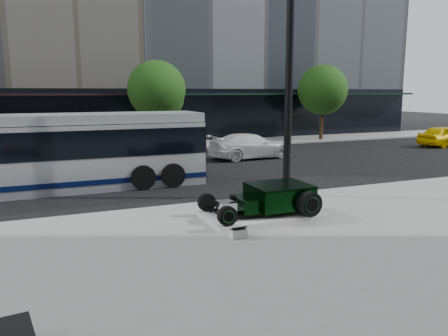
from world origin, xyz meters
name	(u,v)px	position (x,y,z in m)	size (l,w,h in m)	color
ground	(215,190)	(0.00, 0.00, 0.00)	(120.00, 120.00, 0.00)	black
sidewalk_near	(441,312)	(0.00, -10.50, 0.06)	(70.00, 17.00, 0.12)	gray
sidewalk_far	(140,147)	(0.00, 14.00, 0.06)	(70.00, 4.00, 0.12)	gray
street_trees	(158,92)	(1.15, 13.07, 3.77)	(29.80, 3.80, 5.70)	black
display_plinth	(262,215)	(-0.28, -4.48, 0.20)	(3.40, 1.80, 0.15)	silver
hot_rod	(273,197)	(0.05, -4.48, 0.70)	(3.22, 2.00, 0.81)	black
info_plaque	(238,232)	(-1.67, -5.79, 0.24)	(0.41, 0.31, 0.31)	silver
lamppost	(289,81)	(1.84, -2.25, 4.13)	(0.48, 0.48, 8.68)	black
transit_bus	(47,152)	(-5.97, 2.39, 1.49)	(12.12, 2.88, 2.92)	silver
white_sedan	(251,146)	(4.85, 6.80, 0.71)	(2.00, 4.92, 1.43)	white
yellow_taxi	(444,136)	(19.94, 6.75, 0.72)	(1.70, 4.22, 1.44)	#FFD800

